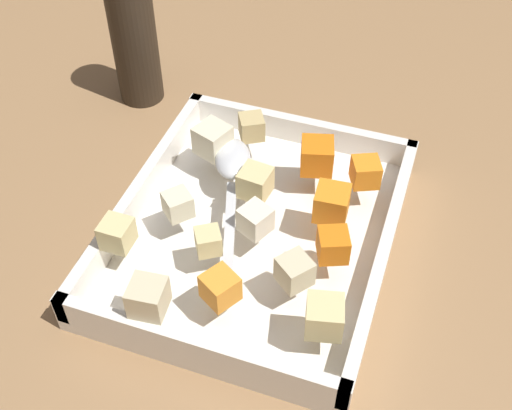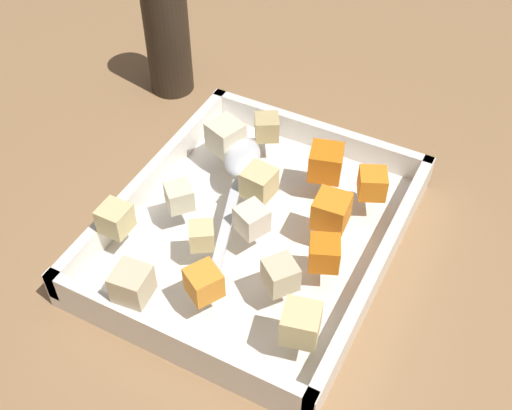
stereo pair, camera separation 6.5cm
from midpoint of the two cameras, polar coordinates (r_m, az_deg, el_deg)
ground_plane at (r=0.69m, az=-3.03°, el=-3.88°), size 4.00×4.00×0.00m
baking_dish at (r=0.68m, az=-2.73°, el=-2.67°), size 0.33×0.28×0.05m
carrot_chunk_heap_top at (r=0.61m, az=3.76°, el=-3.69°), size 0.04×0.04×0.03m
carrot_chunk_center at (r=0.68m, az=6.91°, el=2.74°), size 0.04×0.04×0.03m
carrot_chunk_corner_sw at (r=0.69m, az=2.70°, el=4.19°), size 0.04×0.04×0.03m
carrot_chunk_corner_nw at (r=0.64m, az=3.81°, el=0.00°), size 0.04×0.04×0.03m
carrot_chunk_under_handle at (r=0.58m, az=-6.39°, el=-7.41°), size 0.04×0.04×0.03m
potato_chunk_rim_edge at (r=0.62m, az=-7.22°, el=-3.33°), size 0.03×0.03×0.02m
potato_chunk_far_left at (r=0.58m, az=-12.65°, el=-8.10°), size 0.03×0.03×0.03m
potato_chunk_mid_right at (r=0.67m, az=-2.87°, el=1.86°), size 0.03×0.03×0.03m
potato_chunk_heap_side at (r=0.74m, az=-2.94°, el=6.74°), size 0.04×0.04×0.03m
potato_chunk_back_center at (r=0.59m, az=0.26°, el=-6.01°), size 0.04×0.04×0.03m
potato_chunk_near_spoon at (r=0.64m, az=-14.97°, el=-2.60°), size 0.03×0.03×0.03m
potato_chunk_mid_left at (r=0.56m, az=2.69°, el=-9.95°), size 0.04×0.04×0.03m
potato_chunk_near_left at (r=0.66m, az=-9.71°, el=-0.10°), size 0.04×0.04×0.03m
potato_chunk_corner_se at (r=0.72m, az=-6.42°, el=5.59°), size 0.04×0.04×0.03m
parsnip_chunk_corner_ne at (r=0.63m, az=-3.01°, el=-1.46°), size 0.04×0.04×0.03m
serving_spoon at (r=0.69m, az=-4.77°, el=3.12°), size 0.20×0.09×0.02m
pepper_mill at (r=0.86m, az=-12.82°, el=13.70°), size 0.06×0.06×0.18m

